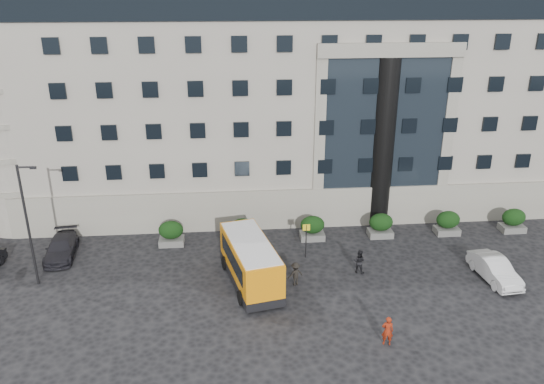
{
  "coord_description": "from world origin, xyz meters",
  "views": [
    {
      "loc": [
        0.3,
        -27.47,
        17.86
      ],
      "look_at": [
        3.13,
        4.99,
        5.0
      ],
      "focal_mm": 35.0,
      "sensor_mm": 36.0,
      "label": 1
    }
  ],
  "objects": [
    {
      "name": "pedestrian_b",
      "position": [
        8.69,
        2.65,
        0.81
      ],
      "size": [
        0.99,
        0.91,
        1.63
      ],
      "primitive_type": "imported",
      "rotation": [
        0.0,
        0.0,
        2.65
      ],
      "color": "black",
      "rests_on": "ground"
    },
    {
      "name": "hedge_e",
      "position": [
        16.8,
        7.8,
        0.93
      ],
      "size": [
        1.8,
        1.26,
        1.84
      ],
      "color": "#5E5E5B",
      "rests_on": "ground"
    },
    {
      "name": "hedge_b",
      "position": [
        1.2,
        7.8,
        0.93
      ],
      "size": [
        1.8,
        1.26,
        1.84
      ],
      "color": "#5E5E5B",
      "rests_on": "ground"
    },
    {
      "name": "hedge_c",
      "position": [
        6.4,
        7.8,
        0.93
      ],
      "size": [
        1.8,
        1.26,
        1.84
      ],
      "color": "#5E5E5B",
      "rests_on": "ground"
    },
    {
      "name": "white_taxi",
      "position": [
        17.16,
        1.0,
        0.73
      ],
      "size": [
        1.95,
        4.57,
        1.47
      ],
      "primitive_type": "imported",
      "rotation": [
        0.0,
        0.0,
        0.09
      ],
      "color": "silver",
      "rests_on": "ground"
    },
    {
      "name": "street_lamp",
      "position": [
        -11.94,
        3.0,
        4.37
      ],
      "size": [
        1.16,
        0.18,
        8.0
      ],
      "color": "#262628",
      "rests_on": "ground"
    },
    {
      "name": "red_truck",
      "position": [
        -12.75,
        13.04,
        1.43
      ],
      "size": [
        2.5,
        5.21,
        2.8
      ],
      "rotation": [
        0.0,
        0.0,
        -0.01
      ],
      "color": "#9A250B",
      "rests_on": "ground"
    },
    {
      "name": "pedestrian_c",
      "position": [
        4.31,
        1.46,
        0.79
      ],
      "size": [
        1.15,
        0.88,
        1.58
      ],
      "primitive_type": "imported",
      "rotation": [
        0.0,
        0.0,
        3.47
      ],
      "color": "black",
      "rests_on": "ground"
    },
    {
      "name": "hedge_d",
      "position": [
        11.6,
        7.8,
        0.93
      ],
      "size": [
        1.8,
        1.26,
        1.84
      ],
      "color": "#5E5E5B",
      "rests_on": "ground"
    },
    {
      "name": "civic_building",
      "position": [
        6.0,
        22.0,
        9.0
      ],
      "size": [
        44.0,
        24.0,
        18.0
      ],
      "primitive_type": "cube",
      "color": "gray",
      "rests_on": "ground"
    },
    {
      "name": "bus_stop_sign",
      "position": [
        5.5,
        5.0,
        1.73
      ],
      "size": [
        0.5,
        0.08,
        2.52
      ],
      "color": "#262628",
      "rests_on": "ground"
    },
    {
      "name": "ground",
      "position": [
        0.0,
        0.0,
        0.0
      ],
      "size": [
        120.0,
        120.0,
        0.0
      ],
      "primitive_type": "plane",
      "color": "black",
      "rests_on": "ground"
    },
    {
      "name": "hedge_a",
      "position": [
        -4.0,
        7.8,
        0.93
      ],
      "size": [
        1.8,
        1.26,
        1.84
      ],
      "color": "#5E5E5B",
      "rests_on": "ground"
    },
    {
      "name": "parked_car_d",
      "position": [
        -17.0,
        14.9,
        0.68
      ],
      "size": [
        2.45,
        4.95,
        1.35
      ],
      "primitive_type": "imported",
      "rotation": [
        0.0,
        0.0,
        0.04
      ],
      "color": "black",
      "rests_on": "ground"
    },
    {
      "name": "parked_car_c",
      "position": [
        -11.5,
        6.63,
        0.67
      ],
      "size": [
        2.29,
        4.76,
        1.34
      ],
      "primitive_type": "imported",
      "rotation": [
        0.0,
        0.0,
        0.09
      ],
      "color": "black",
      "rests_on": "ground"
    },
    {
      "name": "entrance_column",
      "position": [
        12.0,
        10.3,
        6.5
      ],
      "size": [
        1.8,
        1.8,
        13.0
      ],
      "primitive_type": "cylinder",
      "color": "black",
      "rests_on": "ground"
    },
    {
      "name": "pedestrian_a",
      "position": [
        8.37,
        -4.88,
        0.85
      ],
      "size": [
        0.68,
        0.52,
        1.7
      ],
      "primitive_type": "imported",
      "rotation": [
        0.0,
        0.0,
        2.95
      ],
      "color": "maroon",
      "rests_on": "ground"
    },
    {
      "name": "minibus",
      "position": [
        1.5,
        1.96,
        1.6
      ],
      "size": [
        3.83,
        7.3,
        2.9
      ],
      "rotation": [
        0.0,
        0.0,
        0.22
      ],
      "color": "orange",
      "rests_on": "ground"
    },
    {
      "name": "hedge_f",
      "position": [
        22.0,
        7.8,
        0.93
      ],
      "size": [
        1.8,
        1.26,
        1.84
      ],
      "color": "#5E5E5B",
      "rests_on": "ground"
    }
  ]
}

